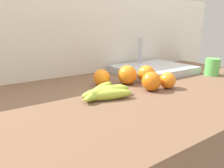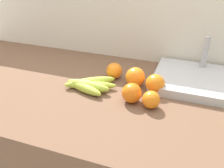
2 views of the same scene
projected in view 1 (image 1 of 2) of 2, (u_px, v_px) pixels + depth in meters
wall_back at (75, 117)px, 1.14m from camera, size 2.08×0.06×1.30m
banana_bunch at (105, 92)px, 0.72m from camera, size 0.21×0.18×0.04m
orange_back_right at (146, 74)px, 0.91m from camera, size 0.08×0.08×0.08m
orange_far_right at (127, 75)px, 0.88m from camera, size 0.08×0.08×0.08m
orange_back_left at (151, 81)px, 0.79m from camera, size 0.07×0.07×0.07m
orange_right at (167, 80)px, 0.82m from camera, size 0.07×0.07×0.07m
orange_center at (102, 78)px, 0.86m from camera, size 0.07×0.07×0.07m
sink_basin at (153, 69)px, 1.11m from camera, size 0.39×0.31×0.18m
mug at (212, 67)px, 1.04m from camera, size 0.07×0.07×0.09m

